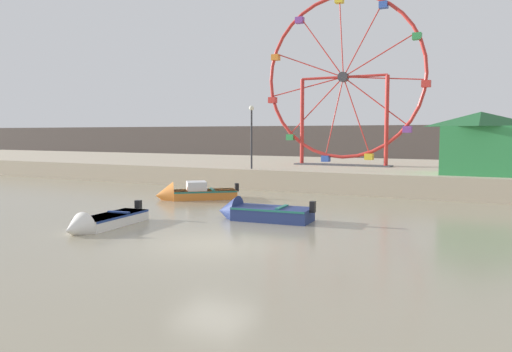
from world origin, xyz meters
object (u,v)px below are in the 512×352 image
at_px(motorboat_white_red_stripe, 100,222).
at_px(promenade_lamp_near, 252,128).
at_px(ferris_wheel_red_frame, 343,80).
at_px(carnival_booth_green_kiosk, 480,142).
at_px(motorboat_navy_blue, 257,212).
at_px(motorboat_orange_hull, 190,194).

distance_m(motorboat_white_red_stripe, promenade_lamp_near, 15.50).
height_order(motorboat_white_red_stripe, ferris_wheel_red_frame, ferris_wheel_red_frame).
relative_size(motorboat_white_red_stripe, carnival_booth_green_kiosk, 0.99).
height_order(motorboat_navy_blue, carnival_booth_green_kiosk, carnival_booth_green_kiosk).
bearing_deg(motorboat_navy_blue, ferris_wheel_red_frame, -88.97).
bearing_deg(carnival_booth_green_kiosk, ferris_wheel_red_frame, 154.14).
bearing_deg(motorboat_navy_blue, motorboat_white_red_stripe, 40.81).
bearing_deg(ferris_wheel_red_frame, carnival_booth_green_kiosk, -24.85).
relative_size(ferris_wheel_red_frame, carnival_booth_green_kiosk, 2.73).
xyz_separation_m(motorboat_navy_blue, carnival_booth_green_kiosk, (7.53, 12.24, 2.74)).
bearing_deg(carnival_booth_green_kiosk, motorboat_white_red_stripe, -126.42).
bearing_deg(promenade_lamp_near, carnival_booth_green_kiosk, 6.99).
height_order(motorboat_navy_blue, motorboat_orange_hull, motorboat_orange_hull).
height_order(ferris_wheel_red_frame, promenade_lamp_near, ferris_wheel_red_frame).
bearing_deg(carnival_booth_green_kiosk, motorboat_navy_blue, -122.60).
xyz_separation_m(ferris_wheel_red_frame, promenade_lamp_near, (-4.17, -5.91, -3.36)).
height_order(motorboat_orange_hull, promenade_lamp_near, promenade_lamp_near).
bearing_deg(motorboat_white_red_stripe, carnival_booth_green_kiosk, 138.99).
xyz_separation_m(motorboat_white_red_stripe, motorboat_orange_hull, (-1.87, 8.44, 0.07)).
bearing_deg(carnival_booth_green_kiosk, motorboat_orange_hull, -150.12).
relative_size(motorboat_orange_hull, promenade_lamp_near, 1.04).
xyz_separation_m(motorboat_orange_hull, ferris_wheel_red_frame, (4.47, 12.45, 6.93)).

